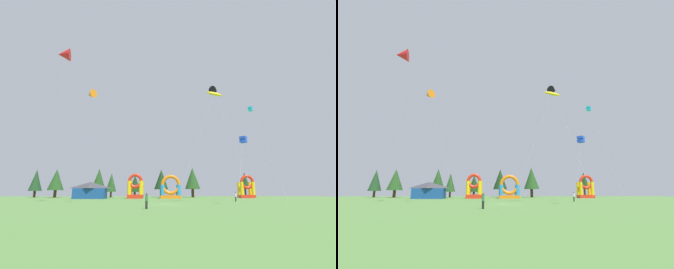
{
  "view_description": "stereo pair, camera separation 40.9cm",
  "coord_description": "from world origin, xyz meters",
  "views": [
    {
      "loc": [
        -1.61,
        -38.1,
        1.92
      ],
      "look_at": [
        0.0,
        7.84,
        12.48
      ],
      "focal_mm": 26.39,
      "sensor_mm": 36.0,
      "label": 1
    },
    {
      "loc": [
        -1.2,
        -38.12,
        1.92
      ],
      "look_at": [
        0.0,
        7.84,
        12.48
      ],
      "focal_mm": 26.39,
      "sensor_mm": 36.0,
      "label": 2
    }
  ],
  "objects": [
    {
      "name": "tree_row_2",
      "position": [
        -21.42,
        44.81,
        5.87
      ],
      "size": [
        4.13,
        4.13,
        9.13
      ],
      "color": "#4C331E",
      "rests_on": "ground_plane"
    },
    {
      "name": "kite_orange_delta",
      "position": [
        -13.12,
        0.96,
        17.66
      ],
      "size": [
        5.29,
        7.19,
        18.45
      ],
      "color": "orange",
      "rests_on": "ground_plane"
    },
    {
      "name": "inflatable_blue_arch",
      "position": [
        -7.95,
        29.52,
        2.48
      ],
      "size": [
        4.1,
        3.63,
        6.49
      ],
      "color": "red",
      "rests_on": "ground_plane"
    },
    {
      "name": "tree_row_5",
      "position": [
        -0.97,
        42.91,
        5.58
      ],
      "size": [
        4.5,
        4.5,
        8.8
      ],
      "color": "#4C331E",
      "rests_on": "ground_plane"
    },
    {
      "name": "kite_black_delta",
      "position": [
        11.74,
        17.61,
        25.76
      ],
      "size": [
        7.25,
        8.34,
        27.06
      ],
      "color": "black",
      "rests_on": "ground_plane"
    },
    {
      "name": "inflatable_orange_dome",
      "position": [
        23.41,
        33.32,
        2.52
      ],
      "size": [
        4.21,
        3.51,
        6.45
      ],
      "color": "red",
      "rests_on": "ground_plane"
    },
    {
      "name": "kite_red_delta",
      "position": [
        -18.57,
        1.76,
        25.41
      ],
      "size": [
        2.41,
        8.52,
        26.56
      ],
      "color": "red",
      "rests_on": "ground_plane"
    },
    {
      "name": "person_midfield",
      "position": [
        12.65,
        8.81,
        1.07
      ],
      "size": [
        0.44,
        0.44,
        1.8
      ],
      "rotation": [
        0.0,
        0.0,
        3.97
      ],
      "color": "black",
      "rests_on": "ground_plane"
    },
    {
      "name": "inflatable_red_slide",
      "position": [
        1.45,
        29.25,
        2.22
      ],
      "size": [
        5.42,
        3.85,
        6.15
      ],
      "color": "orange",
      "rests_on": "ground_plane"
    },
    {
      "name": "tree_row_3",
      "position": [
        -16.65,
        41.31,
        4.54
      ],
      "size": [
        3.23,
        3.23,
        7.43
      ],
      "color": "#4C331E",
      "rests_on": "ground_plane"
    },
    {
      "name": "tree_row_0",
      "position": [
        -40.8,
        42.97,
        5.22
      ],
      "size": [
        4.01,
        4.01,
        8.56
      ],
      "color": "#4C331E",
      "rests_on": "ground_plane"
    },
    {
      "name": "tree_row_6",
      "position": [
        9.04,
        41.72,
        5.85
      ],
      "size": [
        4.86,
        4.86,
        9.27
      ],
      "color": "#4C331E",
      "rests_on": "ground_plane"
    },
    {
      "name": "person_left_edge",
      "position": [
        -3.0,
        -9.74,
        1.02
      ],
      "size": [
        0.41,
        0.41,
        1.72
      ],
      "rotation": [
        0.0,
        0.0,
        5.69
      ],
      "color": "black",
      "rests_on": "ground_plane"
    },
    {
      "name": "tree_row_7",
      "position": [
        27.37,
        45.93,
        5.39
      ],
      "size": [
        3.4,
        3.4,
        8.17
      ],
      "color": "#4C331E",
      "rests_on": "ground_plane"
    },
    {
      "name": "ground_plane",
      "position": [
        0.0,
        0.0,
        0.0
      ],
      "size": [
        120.0,
        120.0,
        0.0
      ],
      "primitive_type": "plane",
      "color": "#5B8C42"
    },
    {
      "name": "tree_row_1",
      "position": [
        -33.31,
        40.12,
        5.33
      ],
      "size": [
        4.77,
        4.77,
        8.57
      ],
      "color": "#4C331E",
      "rests_on": "ground_plane"
    },
    {
      "name": "kite_blue_box",
      "position": [
        10.8,
        -2.72,
        9.36
      ],
      "size": [
        2.79,
        3.02,
        9.83
      ],
      "color": "blue",
      "rests_on": "ground_plane"
    },
    {
      "name": "kite_cyan_box",
      "position": [
        16.73,
        8.72,
        18.09
      ],
      "size": [
        4.74,
        3.67,
        18.57
      ],
      "color": "#19B7CC",
      "rests_on": "ground_plane"
    },
    {
      "name": "festival_tent",
      "position": [
        -19.38,
        27.75,
        2.11
      ],
      "size": [
        7.9,
        4.11,
        4.22
      ],
      "color": "#19478C",
      "rests_on": "ground_plane"
    },
    {
      "name": "tree_row_4",
      "position": [
        -9.61,
        45.28,
        4.29
      ],
      "size": [
        3.83,
        3.83,
        7.04
      ],
      "color": "#4C331E",
      "rests_on": "ground_plane"
    },
    {
      "name": "kite_yellow_parafoil",
      "position": [
        8.32,
        3.78,
        19.22
      ],
      "size": [
        8.97,
        1.79,
        19.97
      ],
      "color": "yellow",
      "rests_on": "ground_plane"
    }
  ]
}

